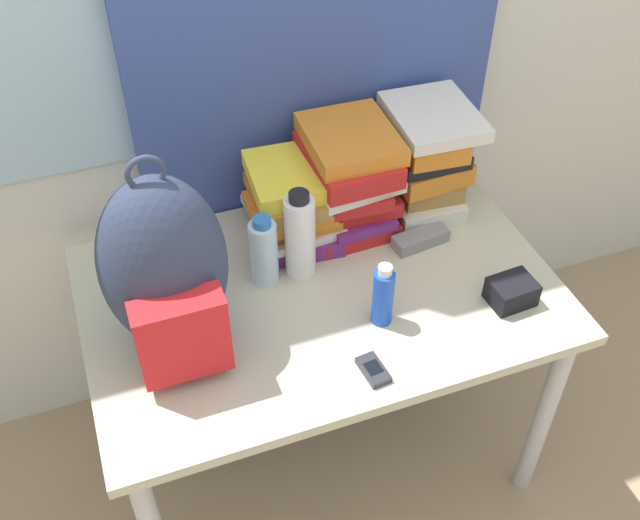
{
  "coord_description": "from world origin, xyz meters",
  "views": [
    {
      "loc": [
        -0.45,
        -0.85,
        2.03
      ],
      "look_at": [
        0.0,
        0.38,
        0.8
      ],
      "focal_mm": 42.0,
      "sensor_mm": 36.0,
      "label": 1
    }
  ],
  "objects_px": {
    "backpack": "(166,272)",
    "sunglasses_case": "(420,239)",
    "cell_phone": "(373,370)",
    "book_stack_left": "(291,204)",
    "book_stack_center": "(349,178)",
    "sports_bottle": "(300,236)",
    "camera_pouch": "(512,292)",
    "book_stack_right": "(425,158)",
    "water_bottle": "(264,252)",
    "sunscreen_bottle": "(383,296)"
  },
  "relations": [
    {
      "from": "sports_bottle",
      "to": "book_stack_right",
      "type": "bearing_deg",
      "value": 19.88
    },
    {
      "from": "book_stack_center",
      "to": "water_bottle",
      "type": "distance_m",
      "value": 0.32
    },
    {
      "from": "cell_phone",
      "to": "camera_pouch",
      "type": "distance_m",
      "value": 0.41
    },
    {
      "from": "book_stack_right",
      "to": "sunscreen_bottle",
      "type": "relative_size",
      "value": 1.69
    },
    {
      "from": "book_stack_left",
      "to": "sunglasses_case",
      "type": "distance_m",
      "value": 0.35
    },
    {
      "from": "backpack",
      "to": "sunglasses_case",
      "type": "distance_m",
      "value": 0.71
    },
    {
      "from": "book_stack_center",
      "to": "backpack",
      "type": "bearing_deg",
      "value": -153.15
    },
    {
      "from": "sports_bottle",
      "to": "sunscreen_bottle",
      "type": "distance_m",
      "value": 0.26
    },
    {
      "from": "backpack",
      "to": "water_bottle",
      "type": "distance_m",
      "value": 0.31
    },
    {
      "from": "cell_phone",
      "to": "camera_pouch",
      "type": "xyz_separation_m",
      "value": [
        0.4,
        0.09,
        0.02
      ]
    },
    {
      "from": "book_stack_right",
      "to": "camera_pouch",
      "type": "relative_size",
      "value": 2.64
    },
    {
      "from": "book_stack_center",
      "to": "book_stack_right",
      "type": "distance_m",
      "value": 0.22
    },
    {
      "from": "book_stack_right",
      "to": "sunglasses_case",
      "type": "height_order",
      "value": "book_stack_right"
    },
    {
      "from": "backpack",
      "to": "sunscreen_bottle",
      "type": "xyz_separation_m",
      "value": [
        0.47,
        -0.1,
        -0.14
      ]
    },
    {
      "from": "book_stack_right",
      "to": "sports_bottle",
      "type": "bearing_deg",
      "value": -160.12
    },
    {
      "from": "book_stack_center",
      "to": "sunglasses_case",
      "type": "bearing_deg",
      "value": -47.35
    },
    {
      "from": "backpack",
      "to": "water_bottle",
      "type": "height_order",
      "value": "backpack"
    },
    {
      "from": "cell_phone",
      "to": "camera_pouch",
      "type": "height_order",
      "value": "camera_pouch"
    },
    {
      "from": "backpack",
      "to": "book_stack_right",
      "type": "bearing_deg",
      "value": 19.79
    },
    {
      "from": "cell_phone",
      "to": "book_stack_center",
      "type": "bearing_deg",
      "value": 74.62
    },
    {
      "from": "book_stack_right",
      "to": "camera_pouch",
      "type": "distance_m",
      "value": 0.44
    },
    {
      "from": "water_bottle",
      "to": "sunscreen_bottle",
      "type": "relative_size",
      "value": 1.13
    },
    {
      "from": "book_stack_left",
      "to": "backpack",
      "type": "bearing_deg",
      "value": -144.01
    },
    {
      "from": "sports_bottle",
      "to": "cell_phone",
      "type": "bearing_deg",
      "value": -83.03
    },
    {
      "from": "sunglasses_case",
      "to": "water_bottle",
      "type": "bearing_deg",
      "value": 178.02
    },
    {
      "from": "book_stack_left",
      "to": "sunscreen_bottle",
      "type": "height_order",
      "value": "book_stack_left"
    },
    {
      "from": "book_stack_center",
      "to": "sports_bottle",
      "type": "distance_m",
      "value": 0.24
    },
    {
      "from": "water_bottle",
      "to": "book_stack_left",
      "type": "bearing_deg",
      "value": 50.43
    },
    {
      "from": "book_stack_center",
      "to": "cell_phone",
      "type": "xyz_separation_m",
      "value": [
        -0.14,
        -0.51,
        -0.14
      ]
    },
    {
      "from": "book_stack_left",
      "to": "camera_pouch",
      "type": "distance_m",
      "value": 0.6
    },
    {
      "from": "cell_phone",
      "to": "sunscreen_bottle",
      "type": "bearing_deg",
      "value": 60.07
    },
    {
      "from": "book_stack_left",
      "to": "water_bottle",
      "type": "distance_m",
      "value": 0.18
    },
    {
      "from": "sunscreen_bottle",
      "to": "sunglasses_case",
      "type": "height_order",
      "value": "sunscreen_bottle"
    },
    {
      "from": "sunglasses_case",
      "to": "camera_pouch",
      "type": "xyz_separation_m",
      "value": [
        0.11,
        -0.26,
        0.01
      ]
    },
    {
      "from": "book_stack_left",
      "to": "sunscreen_bottle",
      "type": "relative_size",
      "value": 1.57
    },
    {
      "from": "cell_phone",
      "to": "book_stack_right",
      "type": "bearing_deg",
      "value": 54.83
    },
    {
      "from": "cell_phone",
      "to": "book_stack_left",
      "type": "bearing_deg",
      "value": 92.29
    },
    {
      "from": "book_stack_right",
      "to": "cell_phone",
      "type": "height_order",
      "value": "book_stack_right"
    },
    {
      "from": "backpack",
      "to": "sunglasses_case",
      "type": "xyz_separation_m",
      "value": [
        0.67,
        0.11,
        -0.2
      ]
    },
    {
      "from": "book_stack_left",
      "to": "book_stack_center",
      "type": "height_order",
      "value": "book_stack_center"
    },
    {
      "from": "backpack",
      "to": "book_stack_left",
      "type": "xyz_separation_m",
      "value": [
        0.37,
        0.27,
        -0.12
      ]
    },
    {
      "from": "book_stack_center",
      "to": "sports_bottle",
      "type": "xyz_separation_m",
      "value": [
        -0.18,
        -0.14,
        -0.03
      ]
    },
    {
      "from": "sports_bottle",
      "to": "sunscreen_bottle",
      "type": "bearing_deg",
      "value": -61.16
    },
    {
      "from": "water_bottle",
      "to": "sports_bottle",
      "type": "height_order",
      "value": "sports_bottle"
    },
    {
      "from": "sports_bottle",
      "to": "camera_pouch",
      "type": "relative_size",
      "value": 2.23
    },
    {
      "from": "sunscreen_bottle",
      "to": "camera_pouch",
      "type": "xyz_separation_m",
      "value": [
        0.32,
        -0.05,
        -0.05
      ]
    },
    {
      "from": "backpack",
      "to": "sunglasses_case",
      "type": "relative_size",
      "value": 3.28
    },
    {
      "from": "book_stack_left",
      "to": "sunglasses_case",
      "type": "xyz_separation_m",
      "value": [
        0.31,
        -0.16,
        -0.08
      ]
    },
    {
      "from": "backpack",
      "to": "sunglasses_case",
      "type": "height_order",
      "value": "backpack"
    },
    {
      "from": "backpack",
      "to": "book_stack_center",
      "type": "bearing_deg",
      "value": 26.85
    }
  ]
}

